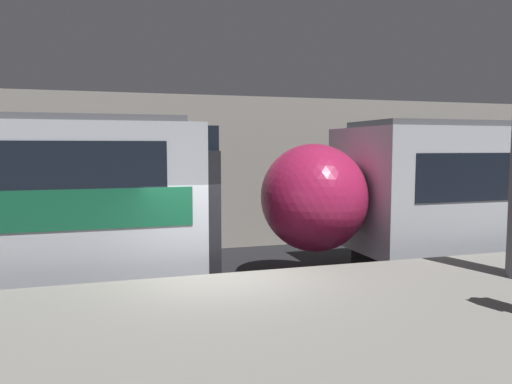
# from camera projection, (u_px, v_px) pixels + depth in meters

# --- Properties ---
(ground_plane) EXTENTS (120.00, 120.00, 0.00)m
(ground_plane) POSITION_uv_depth(u_px,v_px,m) (220.00, 329.00, 8.77)
(ground_plane) COLOR black
(platform) EXTENTS (40.00, 5.18, 1.01)m
(platform) POSITION_uv_depth(u_px,v_px,m) (266.00, 362.00, 6.26)
(platform) COLOR gray
(platform) RESTS_ON ground
(station_rear_barrier) EXTENTS (50.00, 0.15, 4.79)m
(station_rear_barrier) POSITION_uv_depth(u_px,v_px,m) (169.00, 173.00, 15.17)
(station_rear_barrier) COLOR #9E998E
(station_rear_barrier) RESTS_ON ground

